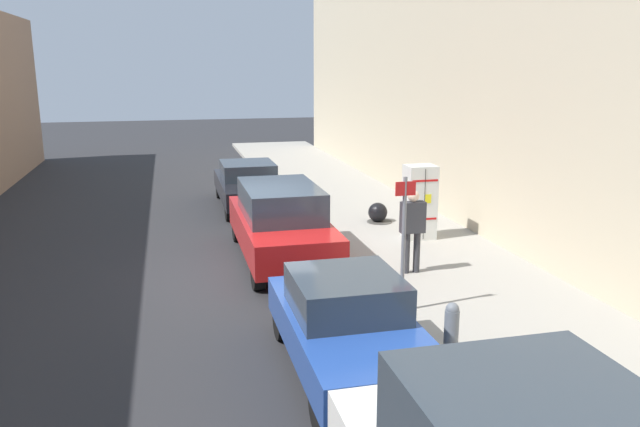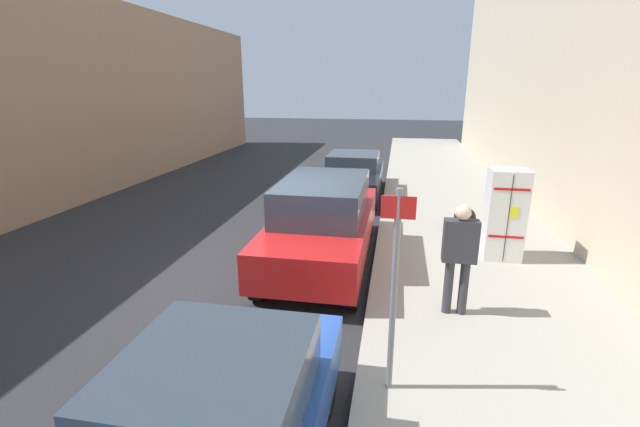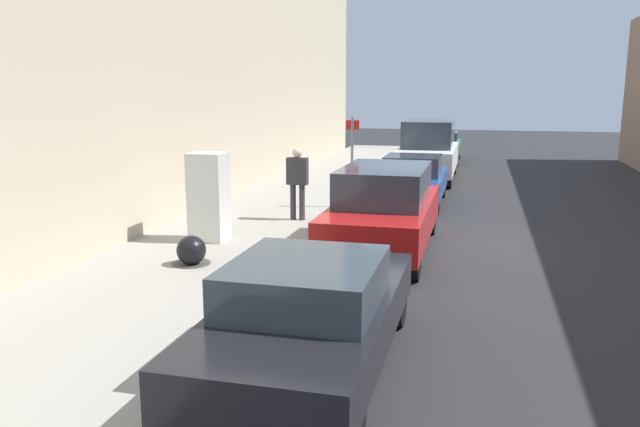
# 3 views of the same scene
# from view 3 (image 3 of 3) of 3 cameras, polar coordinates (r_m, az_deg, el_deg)

# --- Properties ---
(ground_plane) EXTENTS (80.00, 80.00, 0.00)m
(ground_plane) POSITION_cam_3_polar(r_m,az_deg,el_deg) (13.54, 9.85, -2.84)
(ground_plane) COLOR #28282B
(sidewalk_slab) EXTENTS (4.16, 44.00, 0.15)m
(sidewalk_slab) POSITION_cam_3_polar(r_m,az_deg,el_deg) (14.36, -6.16, -1.62)
(sidewalk_slab) COLOR #9E998E
(sidewalk_slab) RESTS_ON ground
(discarded_refrigerator) EXTENTS (0.73, 0.61, 1.84)m
(discarded_refrigerator) POSITION_cam_3_polar(r_m,az_deg,el_deg) (13.16, -10.15, 1.49)
(discarded_refrigerator) COLOR silver
(discarded_refrigerator) RESTS_ON sidewalk_slab
(manhole_cover) EXTENTS (0.70, 0.70, 0.02)m
(manhole_cover) POSITION_cam_3_polar(r_m,az_deg,el_deg) (11.62, -11.69, -4.47)
(manhole_cover) COLOR #47443F
(manhole_cover) RESTS_ON sidewalk_slab
(street_sign_post) EXTENTS (0.36, 0.07, 2.40)m
(street_sign_post) POSITION_cam_3_polar(r_m,az_deg,el_deg) (16.63, 2.96, 5.17)
(street_sign_post) COLOR slate
(street_sign_post) RESTS_ON sidewalk_slab
(fire_hydrant) EXTENTS (0.22, 0.22, 0.82)m
(fire_hydrant) POSITION_cam_3_polar(r_m,az_deg,el_deg) (18.49, 3.70, 2.86)
(fire_hydrant) COLOR slate
(fire_hydrant) RESTS_ON sidewalk_slab
(trash_bag) EXTENTS (0.53, 0.53, 0.53)m
(trash_bag) POSITION_cam_3_polar(r_m,az_deg,el_deg) (11.50, -11.68, -3.31)
(trash_bag) COLOR black
(trash_bag) RESTS_ON sidewalk_slab
(pedestrian_walking_far) EXTENTS (0.50, 0.23, 1.75)m
(pedestrian_walking_far) POSITION_cam_3_polar(r_m,az_deg,el_deg) (15.04, -2.08, 3.26)
(pedestrian_walking_far) COLOR #333338
(pedestrian_walking_far) RESTS_ON sidewalk_slab
(parked_sedan_dark) EXTENTS (1.84, 4.49, 1.39)m
(parked_sedan_dark) POSITION_cam_3_polar(r_m,az_deg,el_deg) (7.31, -0.92, -9.03)
(parked_sedan_dark) COLOR black
(parked_sedan_dark) RESTS_ON ground
(parked_suv_red) EXTENTS (1.86, 4.84, 1.75)m
(parked_suv_red) POSITION_cam_3_polar(r_m,az_deg,el_deg) (12.67, 5.90, 0.48)
(parked_suv_red) COLOR red
(parked_suv_red) RESTS_ON ground
(parked_hatchback_blue) EXTENTS (1.74, 3.90, 1.43)m
(parked_hatchback_blue) POSITION_cam_3_polar(r_m,az_deg,el_deg) (18.12, 8.50, 3.08)
(parked_hatchback_blue) COLOR #23479E
(parked_hatchback_blue) RESTS_ON ground
(parked_van_white) EXTENTS (1.95, 5.06, 2.17)m
(parked_van_white) POSITION_cam_3_polar(r_m,az_deg,el_deg) (23.16, 9.87, 5.70)
(parked_van_white) COLOR silver
(parked_van_white) RESTS_ON ground
(parked_sedan_green) EXTENTS (1.88, 4.51, 1.40)m
(parked_sedan_green) POSITION_cam_3_polar(r_m,az_deg,el_deg) (29.06, 10.81, 6.06)
(parked_sedan_green) COLOR #1E6038
(parked_sedan_green) RESTS_ON ground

